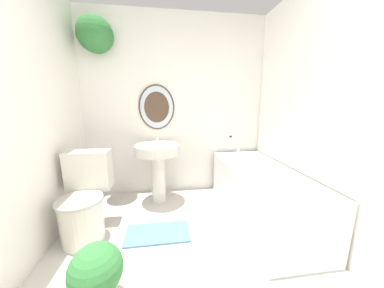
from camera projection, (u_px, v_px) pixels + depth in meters
name	position (u px, v px, depth m)	size (l,w,h in m)	color
wall_back	(165.00, 98.00, 2.58)	(2.53, 0.40, 2.40)	silver
wall_left	(10.00, 112.00, 1.35)	(0.06, 2.41, 2.40)	silver
wall_right	(325.00, 110.00, 1.69)	(0.06, 2.41, 2.40)	silver
toilet	(85.00, 201.00, 1.83)	(0.41, 0.57, 0.79)	beige
pedestal_sink	(158.00, 160.00, 2.41)	(0.56, 0.56, 0.86)	beige
bathtub	(260.00, 192.00, 2.13)	(0.65, 1.56, 0.64)	silver
shampoo_bottle	(230.00, 143.00, 2.70)	(0.06, 0.06, 0.18)	white
potted_plant	(97.00, 274.00, 1.17)	(0.32, 0.32, 0.43)	#9E6042
bath_mat	(158.00, 233.00, 1.89)	(0.62, 0.33, 0.02)	#4C7093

